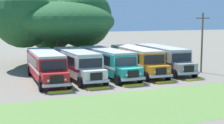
# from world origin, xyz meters

# --- Properties ---
(ground_plane) EXTENTS (220.00, 220.00, 0.00)m
(ground_plane) POSITION_xyz_m (0.00, 0.00, 0.00)
(ground_plane) COLOR slate
(foreground_grass_strip) EXTENTS (80.00, 8.97, 0.01)m
(foreground_grass_strip) POSITION_xyz_m (0.00, -7.18, 0.00)
(foreground_grass_strip) COLOR olive
(foreground_grass_strip) RESTS_ON ground_plane
(parked_bus_slot_0) EXTENTS (3.28, 10.93, 2.82)m
(parked_bus_slot_0) POSITION_xyz_m (-6.60, 5.16, 1.58)
(parked_bus_slot_0) COLOR red
(parked_bus_slot_0) RESTS_ON ground_plane
(parked_bus_slot_1) EXTENTS (2.81, 10.85, 2.82)m
(parked_bus_slot_1) POSITION_xyz_m (-3.38, 5.30, 1.58)
(parked_bus_slot_1) COLOR silver
(parked_bus_slot_1) RESTS_ON ground_plane
(parked_bus_slot_2) EXTENTS (2.89, 10.86, 2.82)m
(parked_bus_slot_2) POSITION_xyz_m (-0.10, 5.11, 1.58)
(parked_bus_slot_2) COLOR teal
(parked_bus_slot_2) RESTS_ON ground_plane
(parked_bus_slot_3) EXTENTS (3.29, 10.93, 2.82)m
(parked_bus_slot_3) POSITION_xyz_m (3.53, 5.40, 1.58)
(parked_bus_slot_3) COLOR orange
(parked_bus_slot_3) RESTS_ON ground_plane
(parked_bus_slot_4) EXTENTS (3.36, 10.94, 2.82)m
(parked_bus_slot_4) POSITION_xyz_m (6.95, 5.64, 1.58)
(parked_bus_slot_4) COLOR #9E9993
(parked_bus_slot_4) RESTS_ON ground_plane
(curb_wheelstop_0) EXTENTS (2.00, 0.36, 0.15)m
(curb_wheelstop_0) POSITION_xyz_m (-6.75, -0.74, 0.07)
(curb_wheelstop_0) COLOR yellow
(curb_wheelstop_0) RESTS_ON ground_plane
(curb_wheelstop_1) EXTENTS (2.00, 0.36, 0.15)m
(curb_wheelstop_1) POSITION_xyz_m (-3.37, -0.74, 0.07)
(curb_wheelstop_1) COLOR yellow
(curb_wheelstop_1) RESTS_ON ground_plane
(curb_wheelstop_2) EXTENTS (2.00, 0.36, 0.15)m
(curb_wheelstop_2) POSITION_xyz_m (0.00, -0.74, 0.07)
(curb_wheelstop_2) COLOR yellow
(curb_wheelstop_2) RESTS_ON ground_plane
(curb_wheelstop_3) EXTENTS (2.00, 0.36, 0.15)m
(curb_wheelstop_3) POSITION_xyz_m (3.37, -0.74, 0.07)
(curb_wheelstop_3) COLOR yellow
(curb_wheelstop_3) RESTS_ON ground_plane
(curb_wheelstop_4) EXTENTS (2.00, 0.36, 0.15)m
(curb_wheelstop_4) POSITION_xyz_m (6.75, -0.74, 0.07)
(curb_wheelstop_4) COLOR yellow
(curb_wheelstop_4) RESTS_ON ground_plane
(broad_shade_tree) EXTENTS (16.39, 15.69, 10.21)m
(broad_shade_tree) POSITION_xyz_m (-2.27, 16.84, 5.73)
(broad_shade_tree) COLOR brown
(broad_shade_tree) RESTS_ON ground_plane
(utility_pole) EXTENTS (1.80, 0.20, 6.65)m
(utility_pole) POSITION_xyz_m (10.42, 2.90, 3.57)
(utility_pole) COLOR brown
(utility_pole) RESTS_ON ground_plane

